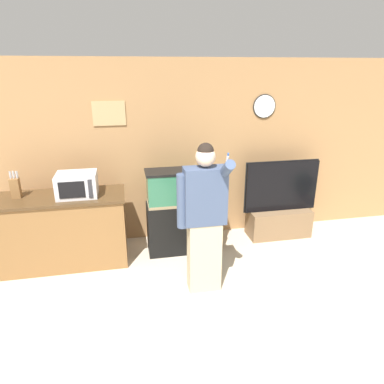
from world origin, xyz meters
TOP-DOWN VIEW (x-y plane):
  - wall_back_paneled at (0.00, 3.18)m, footprint 10.00×0.08m
  - counter_island at (-1.65, 2.62)m, footprint 1.59×0.66m
  - microwave at (-1.43, 2.60)m, footprint 0.49×0.40m
  - knife_block at (-2.17, 2.68)m, footprint 0.10×0.09m
  - aquarium_on_stand at (-0.07, 2.66)m, footprint 1.02×0.38m
  - tv_on_stand at (1.44, 2.82)m, footprint 1.14×0.40m
  - person_standing at (-0.01, 1.71)m, footprint 0.55×0.41m

SIDE VIEW (x-z plane):
  - tv_on_stand at x=1.44m, z-range -0.25..0.94m
  - counter_island at x=-1.65m, z-range 0.00..0.95m
  - aquarium_on_stand at x=-0.07m, z-range 0.00..1.19m
  - person_standing at x=-0.01m, z-range 0.04..1.78m
  - knife_block at x=-2.17m, z-range 0.91..1.25m
  - microwave at x=-1.43m, z-range 0.95..1.24m
  - wall_back_paneled at x=0.00m, z-range 0.00..2.60m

